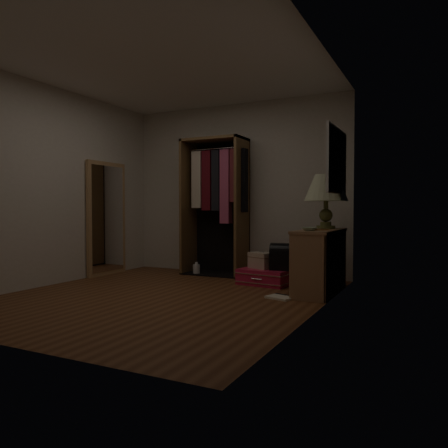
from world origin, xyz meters
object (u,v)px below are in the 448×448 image
at_px(floor_mirror, 107,219).
at_px(train_case, 261,260).
at_px(table_lamp, 326,189).
at_px(white_jug, 196,269).
at_px(pink_suitcase, 266,277).
at_px(console_bookshelf, 320,260).
at_px(black_bag, 283,256).
at_px(open_wardrobe, 218,194).

relative_size(floor_mirror, train_case, 4.57).
xyz_separation_m(table_lamp, white_jug, (-2.03, 0.31, -1.16)).
xyz_separation_m(pink_suitcase, table_lamp, (0.78, 0.02, 1.14)).
bearing_deg(console_bookshelf, black_bag, 157.40).
distance_m(pink_suitcase, train_case, 0.22).
bearing_deg(table_lamp, train_case, 179.41).
bearing_deg(floor_mirror, open_wardrobe, 27.30).
bearing_deg(train_case, table_lamp, 21.99).
xyz_separation_m(open_wardrobe, table_lamp, (1.75, -0.48, 0.02)).
distance_m(console_bookshelf, open_wardrobe, 2.07).
relative_size(console_bookshelf, open_wardrobe, 0.55).
height_order(black_bag, white_jug, black_bag).
distance_m(floor_mirror, white_jug, 1.56).
bearing_deg(open_wardrobe, floor_mirror, -152.70).
distance_m(black_bag, white_jug, 1.55).
bearing_deg(floor_mirror, train_case, 7.06).
bearing_deg(train_case, pink_suitcase, -0.85).
xyz_separation_m(open_wardrobe, white_jug, (-0.27, -0.17, -1.14)).
bearing_deg(black_bag, white_jug, 158.67).
distance_m(open_wardrobe, white_jug, 1.18).
height_order(pink_suitcase, train_case, train_case).
relative_size(train_case, table_lamp, 0.55).
xyz_separation_m(open_wardrobe, floor_mirror, (-1.49, -0.77, -0.37)).
bearing_deg(pink_suitcase, black_bag, 8.44).
bearing_deg(console_bookshelf, white_jug, 164.61).
bearing_deg(train_case, floor_mirror, -150.36).
bearing_deg(table_lamp, black_bag, -178.13).
bearing_deg(white_jug, floor_mirror, -153.72).
relative_size(console_bookshelf, floor_mirror, 0.66).
xyz_separation_m(console_bookshelf, train_case, (-0.85, 0.25, -0.08)).
bearing_deg(pink_suitcase, console_bookshelf, -8.68).
bearing_deg(open_wardrobe, black_bag, -22.52).
xyz_separation_m(floor_mirror, pink_suitcase, (2.46, 0.26, -0.75)).
height_order(floor_mirror, train_case, floor_mirror).
bearing_deg(console_bookshelf, table_lamp, 88.86).
height_order(floor_mirror, white_jug, floor_mirror).
bearing_deg(console_bookshelf, open_wardrobe, 157.45).
bearing_deg(console_bookshelf, train_case, 163.51).
distance_m(open_wardrobe, train_case, 1.36).
distance_m(floor_mirror, train_case, 2.46).
height_order(train_case, white_jug, train_case).
bearing_deg(black_bag, train_case, 166.36).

